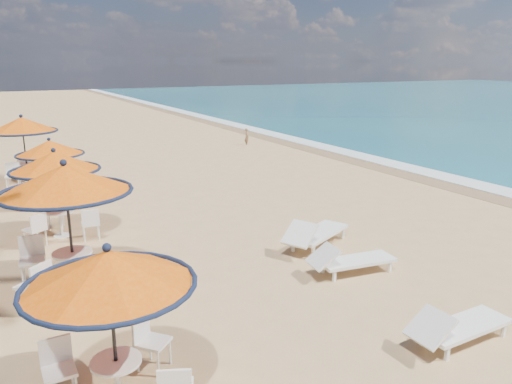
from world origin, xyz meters
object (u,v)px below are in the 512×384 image
lounger_far (315,233)px  lounger_mid (349,260)px  lounger_near (457,326)px  station_2 (55,173)px  station_4 (23,133)px  station_0 (112,288)px  station_1 (61,192)px  station_3 (49,156)px

lounger_far → lounger_mid: bearing=-124.7°
lounger_mid → lounger_near: bearing=-86.9°
station_2 → station_4: station_4 is taller
station_4 → lounger_far: size_ratio=1.13×
station_0 → lounger_mid: station_0 is taller
station_1 → lounger_mid: (5.42, -2.10, -1.70)m
lounger_far → station_1: bearing=149.9°
station_2 → lounger_near: bearing=-60.1°
station_0 → station_1: bearing=90.7°
station_0 → station_1: size_ratio=0.87×
station_1 → station_2: bearing=85.3°
station_2 → lounger_mid: station_2 is taller
station_0 → lounger_near: bearing=-12.5°
station_0 → lounger_far: (5.64, 3.57, -1.32)m
station_3 → lounger_near: bearing=-68.3°
station_1 → lounger_far: bearing=-4.3°
station_0 → lounger_far: station_0 is taller
station_1 → station_2: (0.28, 3.39, -0.31)m
station_4 → lounger_mid: size_ratio=1.28×
lounger_near → lounger_mid: bearing=84.4°
station_3 → lounger_far: (5.20, -7.13, -1.22)m
station_2 → lounger_far: size_ratio=1.03×
station_0 → station_2: 7.40m
station_3 → lounger_far: 8.91m
station_2 → station_4: bearing=92.1°
lounger_mid → station_3: bearing=126.7°
station_3 → station_4: bearing=97.2°
station_3 → station_0: bearing=-92.3°
station_4 → lounger_near: station_4 is taller
station_0 → station_2: bearing=88.2°
lounger_near → lounger_far: 4.74m
lounger_mid → station_2: bearing=140.5°
lounger_far → station_4: bearing=92.0°
station_0 → lounger_mid: (5.37, 1.91, -1.36)m
station_4 → station_0: bearing=-89.9°
lounger_near → station_2: bearing=118.7°
lounger_mid → lounger_far: size_ratio=0.88×
station_4 → station_1: bearing=-90.1°
station_2 → station_3: (0.20, 3.31, -0.13)m
station_1 → lounger_mid: 6.06m
station_1 → lounger_mid: bearing=-21.1°
lounger_near → lounger_mid: 3.05m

